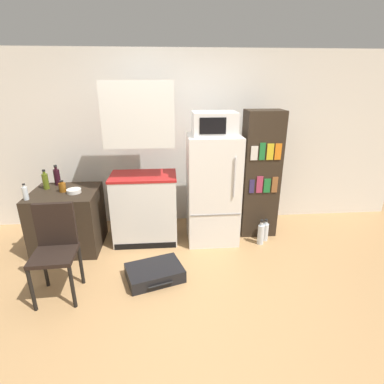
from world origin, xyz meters
TOP-DOWN VIEW (x-y plane):
  - ground_plane at (0.00, 0.00)m, footprint 24.00×24.00m
  - wall_back at (0.20, 2.00)m, footprint 6.40×0.10m
  - side_table at (-1.42, 1.24)m, footprint 0.80×0.73m
  - kitchen_hutch at (-0.45, 1.34)m, footprint 0.84×0.53m
  - refrigerator at (0.45, 1.31)m, footprint 0.65×0.61m
  - microwave at (0.44, 1.31)m, footprint 0.53×0.41m
  - bookshelf at (1.11, 1.44)m, footprint 0.48×0.34m
  - bottle_wine_dark at (-1.57, 1.51)m, footprint 0.08×0.08m
  - bottle_amber_beer at (-1.42, 1.23)m, footprint 0.08×0.08m
  - bottle_clear_short at (-1.76, 1.00)m, footprint 0.06×0.06m
  - bottle_olive_oil at (-1.66, 1.35)m, footprint 0.07×0.07m
  - bowl at (-1.28, 1.18)m, footprint 0.17×0.17m
  - chair at (-1.25, 0.33)m, footprint 0.42×0.42m
  - suitcase_large_flat at (-0.31, 0.45)m, footprint 0.69×0.58m
  - water_bottle_front at (1.07, 1.09)m, footprint 0.09×0.09m
  - water_bottle_middle at (1.16, 1.18)m, footprint 0.09×0.09m

SIDE VIEW (x-z plane):
  - ground_plane at x=0.00m, z-range 0.00..0.00m
  - suitcase_large_flat at x=-0.31m, z-range 0.00..0.14m
  - water_bottle_middle at x=1.16m, z-range -0.02..0.28m
  - water_bottle_front at x=1.07m, z-range -0.03..0.32m
  - side_table at x=-1.42m, z-range 0.00..0.77m
  - chair at x=-1.25m, z-range 0.09..1.03m
  - refrigerator at x=0.45m, z-range 0.00..1.42m
  - bowl at x=-1.28m, z-range 0.77..0.81m
  - bottle_amber_beer at x=-1.42m, z-range 0.76..0.90m
  - bottle_clear_short at x=-1.76m, z-range 0.75..0.95m
  - bookshelf at x=1.11m, z-range 0.00..1.71m
  - bottle_olive_oil at x=-1.66m, z-range 0.75..1.00m
  - bottle_wine_dark at x=-1.57m, z-range 0.75..1.01m
  - kitchen_hutch at x=-0.45m, z-range -0.07..1.99m
  - wall_back at x=0.20m, z-range 0.00..2.45m
  - microwave at x=0.44m, z-range 1.42..1.70m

